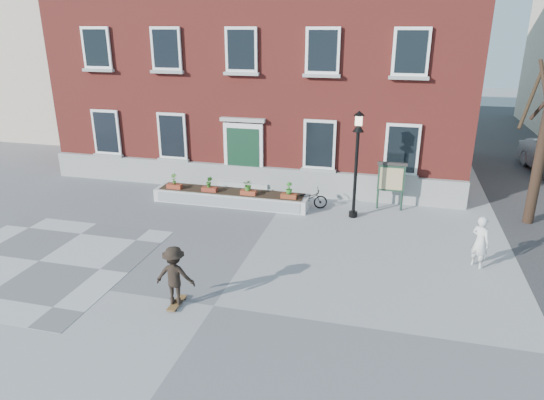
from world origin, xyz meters
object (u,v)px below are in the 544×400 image
(notice_board, at_px, (391,178))
(bicycle, at_px, (307,199))
(lamp_post, at_px, (357,150))
(skateboarder, at_px, (175,276))
(bystander, at_px, (480,242))

(notice_board, bearing_deg, bicycle, -167.49)
(lamp_post, xyz_separation_m, skateboarder, (-3.77, -7.19, -1.70))
(bicycle, height_order, lamp_post, lamp_post)
(notice_board, bearing_deg, lamp_post, -138.58)
(bicycle, height_order, skateboarder, skateboarder)
(bicycle, xyz_separation_m, notice_board, (3.07, 0.68, 0.86))
(bystander, bearing_deg, bicycle, 15.22)
(bystander, relative_size, skateboarder, 0.98)
(lamp_post, bearing_deg, notice_board, 41.42)
(bicycle, bearing_deg, lamp_post, -117.69)
(lamp_post, bearing_deg, bicycle, 166.68)
(bicycle, relative_size, lamp_post, 0.39)
(notice_board, xyz_separation_m, skateboarder, (-5.03, -8.30, -0.42))
(bystander, bearing_deg, notice_board, -11.00)
(bicycle, xyz_separation_m, lamp_post, (1.81, -0.43, 2.13))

